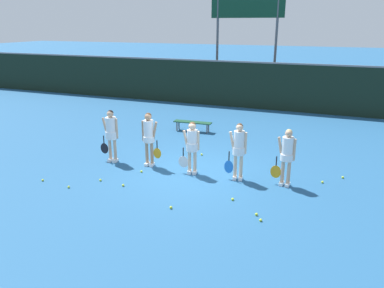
{
  "coord_description": "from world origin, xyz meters",
  "views": [
    {
      "loc": [
        3.98,
        -10.0,
        4.41
      ],
      "look_at": [
        0.02,
        0.01,
        0.92
      ],
      "focal_mm": 35.0,
      "sensor_mm": 36.0,
      "label": 1
    }
  ],
  "objects_px": {
    "tennis_ball_0": "(69,187)",
    "tennis_ball_10": "(343,177)",
    "player_2": "(192,144)",
    "player_3": "(239,147)",
    "tennis_ball_7": "(123,185)",
    "tennis_ball_2": "(261,220)",
    "tennis_ball_11": "(256,214)",
    "player_4": "(287,153)",
    "tennis_ball_8": "(233,199)",
    "tennis_ball_4": "(43,180)",
    "bench_courtside": "(193,123)",
    "player_0": "(111,131)",
    "tennis_ball_5": "(100,180)",
    "tennis_ball_6": "(141,171)",
    "tennis_ball_9": "(171,207)",
    "tennis_ball_3": "(322,182)",
    "player_1": "(149,135)",
    "scoreboard": "(247,12)",
    "tennis_ball_1": "(202,154)"
  },
  "relations": [
    {
      "from": "tennis_ball_3",
      "to": "player_4",
      "type": "bearing_deg",
      "value": -151.66
    },
    {
      "from": "player_2",
      "to": "bench_courtside",
      "type": "bearing_deg",
      "value": 101.06
    },
    {
      "from": "scoreboard",
      "to": "tennis_ball_0",
      "type": "xyz_separation_m",
      "value": [
        -1.54,
        -13.78,
        -4.99
      ]
    },
    {
      "from": "scoreboard",
      "to": "bench_courtside",
      "type": "xyz_separation_m",
      "value": [
        -0.42,
        -7.12,
        -4.66
      ]
    },
    {
      "from": "tennis_ball_7",
      "to": "tennis_ball_9",
      "type": "xyz_separation_m",
      "value": [
        1.82,
        -0.72,
        0.0
      ]
    },
    {
      "from": "tennis_ball_3",
      "to": "tennis_ball_9",
      "type": "height_order",
      "value": "tennis_ball_9"
    },
    {
      "from": "player_1",
      "to": "player_4",
      "type": "height_order",
      "value": "player_1"
    },
    {
      "from": "tennis_ball_2",
      "to": "tennis_ball_11",
      "type": "relative_size",
      "value": 0.97
    },
    {
      "from": "player_4",
      "to": "tennis_ball_11",
      "type": "relative_size",
      "value": 23.52
    },
    {
      "from": "player_2",
      "to": "tennis_ball_4",
      "type": "distance_m",
      "value": 4.51
    },
    {
      "from": "player_3",
      "to": "player_2",
      "type": "bearing_deg",
      "value": 173.69
    },
    {
      "from": "player_3",
      "to": "tennis_ball_7",
      "type": "relative_size",
      "value": 24.8
    },
    {
      "from": "player_2",
      "to": "tennis_ball_1",
      "type": "distance_m",
      "value": 1.9
    },
    {
      "from": "tennis_ball_6",
      "to": "tennis_ball_10",
      "type": "bearing_deg",
      "value": 17.21
    },
    {
      "from": "player_4",
      "to": "tennis_ball_8",
      "type": "relative_size",
      "value": 23.21
    },
    {
      "from": "player_2",
      "to": "player_3",
      "type": "distance_m",
      "value": 1.43
    },
    {
      "from": "scoreboard",
      "to": "bench_courtside",
      "type": "height_order",
      "value": "scoreboard"
    },
    {
      "from": "player_3",
      "to": "tennis_ball_4",
      "type": "bearing_deg",
      "value": -166.0
    },
    {
      "from": "player_4",
      "to": "tennis_ball_4",
      "type": "bearing_deg",
      "value": -155.31
    },
    {
      "from": "scoreboard",
      "to": "tennis_ball_5",
      "type": "height_order",
      "value": "scoreboard"
    },
    {
      "from": "tennis_ball_5",
      "to": "tennis_ball_9",
      "type": "xyz_separation_m",
      "value": [
        2.64,
        -0.8,
        0.0
      ]
    },
    {
      "from": "tennis_ball_0",
      "to": "tennis_ball_8",
      "type": "xyz_separation_m",
      "value": [
        4.5,
        0.95,
        0.0
      ]
    },
    {
      "from": "tennis_ball_10",
      "to": "bench_courtside",
      "type": "bearing_deg",
      "value": 152.81
    },
    {
      "from": "player_0",
      "to": "tennis_ball_0",
      "type": "height_order",
      "value": "player_0"
    },
    {
      "from": "tennis_ball_10",
      "to": "tennis_ball_7",
      "type": "bearing_deg",
      "value": -153.32
    },
    {
      "from": "player_1",
      "to": "tennis_ball_8",
      "type": "xyz_separation_m",
      "value": [
        3.19,
        -1.46,
        -1.01
      ]
    },
    {
      "from": "player_4",
      "to": "tennis_ball_10",
      "type": "relative_size",
      "value": 23.72
    },
    {
      "from": "player_0",
      "to": "player_2",
      "type": "relative_size",
      "value": 1.08
    },
    {
      "from": "tennis_ball_5",
      "to": "tennis_ball_10",
      "type": "distance_m",
      "value": 7.19
    },
    {
      "from": "tennis_ball_4",
      "to": "tennis_ball_5",
      "type": "distance_m",
      "value": 1.69
    },
    {
      "from": "tennis_ball_0",
      "to": "tennis_ball_10",
      "type": "bearing_deg",
      "value": 26.49
    },
    {
      "from": "player_0",
      "to": "tennis_ball_7",
      "type": "relative_size",
      "value": 25.44
    },
    {
      "from": "player_3",
      "to": "tennis_ball_10",
      "type": "xyz_separation_m",
      "value": [
        2.91,
        1.2,
        -0.97
      ]
    },
    {
      "from": "player_0",
      "to": "tennis_ball_6",
      "type": "height_order",
      "value": "player_0"
    },
    {
      "from": "scoreboard",
      "to": "tennis_ball_0",
      "type": "bearing_deg",
      "value": -96.36
    },
    {
      "from": "player_4",
      "to": "tennis_ball_3",
      "type": "distance_m",
      "value": 1.48
    },
    {
      "from": "tennis_ball_7",
      "to": "tennis_ball_4",
      "type": "bearing_deg",
      "value": -167.01
    },
    {
      "from": "player_0",
      "to": "tennis_ball_5",
      "type": "height_order",
      "value": "player_0"
    },
    {
      "from": "player_1",
      "to": "tennis_ball_9",
      "type": "xyz_separation_m",
      "value": [
        1.88,
        -2.46,
        -1.01
      ]
    },
    {
      "from": "tennis_ball_11",
      "to": "tennis_ball_10",
      "type": "bearing_deg",
      "value": 59.14
    },
    {
      "from": "player_0",
      "to": "tennis_ball_10",
      "type": "xyz_separation_m",
      "value": [
        7.17,
        1.28,
        -1.01
      ]
    },
    {
      "from": "tennis_ball_0",
      "to": "tennis_ball_1",
      "type": "xyz_separation_m",
      "value": [
        2.53,
        3.93,
        0.0
      ]
    },
    {
      "from": "bench_courtside",
      "to": "player_4",
      "type": "distance_m",
      "value": 6.2
    },
    {
      "from": "bench_courtside",
      "to": "tennis_ball_2",
      "type": "bearing_deg",
      "value": -59.84
    },
    {
      "from": "tennis_ball_4",
      "to": "player_2",
      "type": "bearing_deg",
      "value": 29.61
    },
    {
      "from": "tennis_ball_6",
      "to": "tennis_ball_9",
      "type": "distance_m",
      "value": 2.6
    },
    {
      "from": "player_0",
      "to": "tennis_ball_3",
      "type": "distance_m",
      "value": 6.74
    },
    {
      "from": "bench_courtside",
      "to": "scoreboard",
      "type": "bearing_deg",
      "value": 83.49
    },
    {
      "from": "tennis_ball_4",
      "to": "tennis_ball_11",
      "type": "relative_size",
      "value": 0.94
    },
    {
      "from": "bench_courtside",
      "to": "player_0",
      "type": "relative_size",
      "value": 0.94
    }
  ]
}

